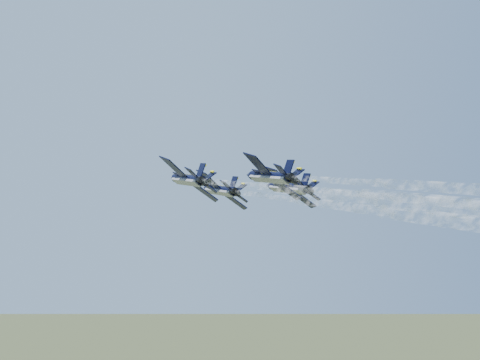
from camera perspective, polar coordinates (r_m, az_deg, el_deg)
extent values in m
cylinder|color=black|center=(113.61, -2.08, -1.05)|extent=(6.87, 14.17, 2.52)
cone|color=black|center=(121.11, -3.90, -1.54)|extent=(3.27, 3.42, 2.52)
ellipsoid|color=black|center=(117.02, -2.74, -1.05)|extent=(2.10, 2.85, 1.31)
cube|color=gray|center=(113.35, -2.26, -1.32)|extent=(5.53, 12.51, 1.30)
cube|color=black|center=(111.82, -3.26, 0.11)|extent=(6.19, 5.82, 3.67)
cube|color=#FAEC0D|center=(113.47, -3.63, 0.02)|extent=(4.28, 3.31, 3.60)
cube|color=black|center=(113.93, -0.59, -2.17)|extent=(5.22, 3.45, 3.67)
cube|color=#FAEC0D|center=(115.55, -0.99, -2.22)|extent=(5.06, 0.42, 3.60)
cube|color=black|center=(107.06, -1.31, 0.14)|extent=(2.90, 2.83, 1.70)
cube|color=black|center=(108.42, 0.40, -1.34)|extent=(2.46, 1.84, 1.70)
cube|color=black|center=(108.69, -0.59, 0.24)|extent=(1.65, 2.52, 2.70)
cube|color=black|center=(109.24, 0.10, -0.35)|extent=(2.93, 2.95, 1.81)
cylinder|color=black|center=(106.89, -0.47, -0.44)|extent=(1.95, 1.73, 1.63)
cylinder|color=black|center=(107.18, -0.10, -0.76)|extent=(1.95, 1.73, 1.63)
cylinder|color=black|center=(100.19, -5.57, 0.09)|extent=(6.87, 14.17, 2.52)
cone|color=black|center=(107.88, -7.37, -0.54)|extent=(3.27, 3.42, 2.52)
ellipsoid|color=black|center=(103.68, -6.20, 0.06)|extent=(2.10, 2.85, 1.31)
cube|color=gray|center=(99.94, -5.78, -0.21)|extent=(5.53, 12.51, 1.30)
cube|color=black|center=(98.60, -6.97, 1.43)|extent=(6.19, 5.82, 3.67)
cube|color=#FAEC0D|center=(100.28, -7.33, 1.31)|extent=(4.28, 3.31, 3.60)
cube|color=black|center=(100.29, -3.87, -1.18)|extent=(5.22, 3.45, 3.67)
cube|color=#FAEC0D|center=(101.95, -4.27, -1.26)|extent=(5.06, 0.42, 3.60)
cube|color=black|center=(93.61, -4.93, 1.53)|extent=(2.90, 2.83, 1.70)
cube|color=black|center=(94.72, -2.92, -0.18)|extent=(2.46, 1.84, 1.70)
cube|color=black|center=(95.16, -4.04, 1.63)|extent=(1.65, 2.52, 2.70)
cube|color=black|center=(95.60, -3.24, 0.94)|extent=(2.93, 2.95, 1.81)
cylinder|color=black|center=(93.32, -3.98, 0.87)|extent=(1.95, 1.73, 1.63)
cylinder|color=black|center=(93.56, -3.54, 0.50)|extent=(1.95, 1.73, 1.63)
cylinder|color=black|center=(110.43, 5.20, -0.78)|extent=(6.87, 14.17, 2.52)
cone|color=black|center=(117.42, 2.88, -1.31)|extent=(3.27, 3.42, 2.52)
ellipsoid|color=black|center=(113.65, 4.31, -0.79)|extent=(2.10, 2.85, 1.31)
cube|color=gray|center=(110.13, 5.04, -1.06)|extent=(5.53, 12.51, 1.30)
cube|color=black|center=(108.37, 4.11, 0.42)|extent=(6.19, 5.82, 3.67)
cube|color=#FAEC0D|center=(109.91, 3.62, 0.32)|extent=(4.28, 3.31, 3.60)
cube|color=black|center=(111.11, 6.71, -1.93)|extent=(5.22, 3.45, 3.67)
cube|color=#FAEC0D|center=(112.62, 6.19, -1.99)|extent=(5.06, 0.42, 3.60)
cube|color=black|center=(104.14, 6.44, 0.46)|extent=(2.90, 2.83, 1.70)
cube|color=black|center=(105.91, 8.09, -1.06)|extent=(2.46, 1.84, 1.70)
cube|color=black|center=(105.94, 7.06, 0.56)|extent=(1.65, 2.52, 2.70)
cube|color=black|center=(106.65, 7.71, -0.05)|extent=(2.93, 2.95, 1.81)
cylinder|color=black|center=(104.18, 7.31, -0.13)|extent=(1.95, 1.73, 1.63)
cylinder|color=black|center=(104.56, 7.66, -0.46)|extent=(1.95, 1.73, 1.63)
cylinder|color=black|center=(96.82, 3.26, 0.39)|extent=(6.87, 14.17, 2.52)
cone|color=black|center=(103.95, 0.77, -0.29)|extent=(3.27, 3.42, 2.52)
ellipsoid|color=black|center=(100.10, 2.31, 0.34)|extent=(2.10, 2.85, 1.31)
cube|color=gray|center=(96.52, 3.07, 0.07)|extent=(5.53, 12.51, 1.30)
cube|color=black|center=(94.89, 1.98, 1.78)|extent=(6.19, 5.82, 3.67)
cube|color=#FAEC0D|center=(96.46, 1.45, 1.65)|extent=(4.28, 3.31, 3.60)
cube|color=black|center=(97.37, 4.99, -0.92)|extent=(5.22, 3.45, 3.67)
cube|color=#FAEC0D|center=(98.90, 4.43, -1.01)|extent=(5.06, 0.42, 3.60)
cube|color=black|center=(90.52, 4.56, 1.90)|extent=(2.90, 2.83, 1.70)
cube|color=black|center=(92.13, 6.48, 0.12)|extent=(2.46, 1.84, 1.70)
cube|color=black|center=(92.28, 5.30, 1.99)|extent=(1.65, 2.52, 2.70)
cube|color=black|center=(92.92, 6.07, 1.28)|extent=(2.93, 2.95, 1.81)
cylinder|color=black|center=(90.48, 5.56, 1.22)|extent=(1.95, 1.73, 1.63)
cylinder|color=black|center=(90.82, 5.97, 0.83)|extent=(1.95, 1.73, 1.63)
cylinder|color=white|center=(97.49, 2.95, 0.32)|extent=(8.75, 22.73, 1.33)
cylinder|color=white|center=(79.90, 11.44, 2.62)|extent=(9.23, 22.89, 1.84)
cylinder|color=white|center=(83.60, -0.40, 1.91)|extent=(8.75, 22.73, 1.33)
cylinder|color=white|center=(65.50, 9.03, 5.16)|extent=(9.23, 22.89, 1.84)
cylinder|color=white|center=(95.75, 11.54, 0.67)|extent=(8.75, 22.73, 1.33)
cylinder|color=white|center=(80.57, 21.86, 3.01)|extent=(9.23, 22.89, 1.84)
cylinder|color=white|center=(81.89, 10.31, 2.30)|extent=(8.75, 22.73, 1.33)
cylinder|color=white|center=(66.75, 22.54, 5.49)|extent=(9.23, 22.89, 1.84)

